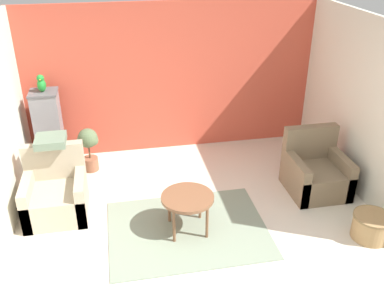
{
  "coord_description": "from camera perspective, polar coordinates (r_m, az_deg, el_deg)",
  "views": [
    {
      "loc": [
        -0.95,
        -3.27,
        3.37
      ],
      "look_at": [
        0.0,
        1.6,
        0.84
      ],
      "focal_mm": 40.0,
      "sensor_mm": 36.0,
      "label": 1
    }
  ],
  "objects": [
    {
      "name": "wicker_basket",
      "position": [
        5.64,
        22.79,
        -10.02
      ],
      "size": [
        0.46,
        0.46,
        0.31
      ],
      "color": "#A37F51",
      "rests_on": "ground_plane"
    },
    {
      "name": "parrot",
      "position": [
        6.51,
        -19.44,
        7.61
      ],
      "size": [
        0.12,
        0.22,
        0.26
      ],
      "color": "#1E842D",
      "rests_on": "birdcage"
    },
    {
      "name": "armchair_left",
      "position": [
        5.83,
        -17.68,
        -6.47
      ],
      "size": [
        0.77,
        0.78,
        0.87
      ],
      "color": "tan",
      "rests_on": "ground_plane"
    },
    {
      "name": "birdcage",
      "position": [
        6.78,
        -18.48,
        1.59
      ],
      "size": [
        0.44,
        0.44,
        1.25
      ],
      "color": "#555559",
      "rests_on": "ground_plane"
    },
    {
      "name": "armchair_right",
      "position": [
        6.27,
        16.12,
        -3.72
      ],
      "size": [
        0.77,
        0.78,
        0.87
      ],
      "color": "#7A664C",
      "rests_on": "ground_plane"
    },
    {
      "name": "throw_pillow",
      "position": [
        5.76,
        -18.34,
        0.44
      ],
      "size": [
        0.38,
        0.38,
        0.1
      ],
      "color": "slate",
      "rests_on": "armchair_left"
    },
    {
      "name": "ground_plane",
      "position": [
        4.79,
        3.84,
        -17.79
      ],
      "size": [
        20.0,
        20.0,
        0.0
      ],
      "primitive_type": "plane",
      "color": "beige",
      "rests_on": "ground"
    },
    {
      "name": "potted_plant",
      "position": [
        6.63,
        -13.65,
        -0.12
      ],
      "size": [
        0.32,
        0.29,
        0.69
      ],
      "color": "brown",
      "rests_on": "ground_plane"
    },
    {
      "name": "area_rug",
      "position": [
        5.43,
        -0.58,
        -11.27
      ],
      "size": [
        1.95,
        1.5,
        0.01
      ],
      "color": "gray",
      "rests_on": "ground_plane"
    },
    {
      "name": "wall_back_accent",
      "position": [
        6.91,
        -2.61,
        8.72
      ],
      "size": [
        4.72,
        0.06,
        2.4
      ],
      "color": "#C64C38",
      "rests_on": "ground_plane"
    },
    {
      "name": "coffee_table",
      "position": [
        5.17,
        -0.6,
        -7.44
      ],
      "size": [
        0.64,
        0.64,
        0.5
      ],
      "color": "brown",
      "rests_on": "ground_plane"
    },
    {
      "name": "wall_right",
      "position": [
        6.25,
        21.54,
        4.8
      ],
      "size": [
        0.06,
        3.2,
        2.4
      ],
      "color": "beige",
      "rests_on": "ground_plane"
    }
  ]
}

